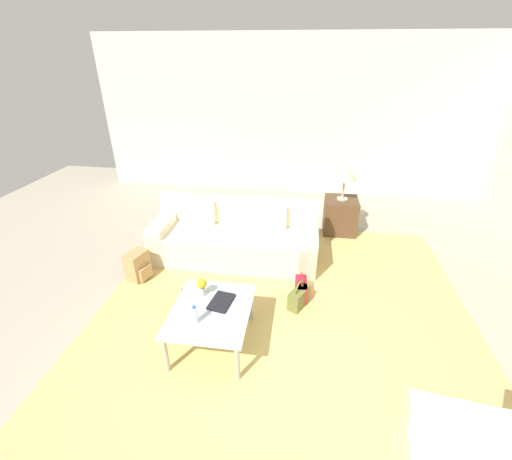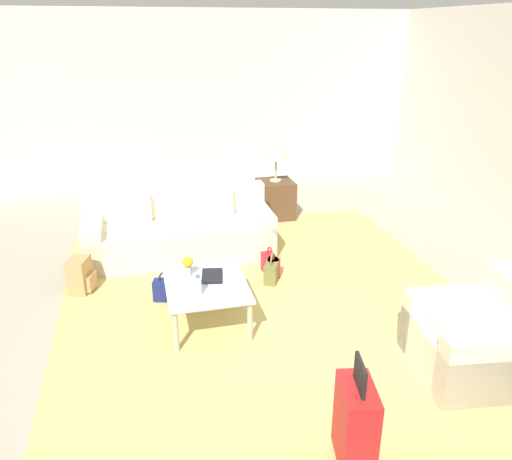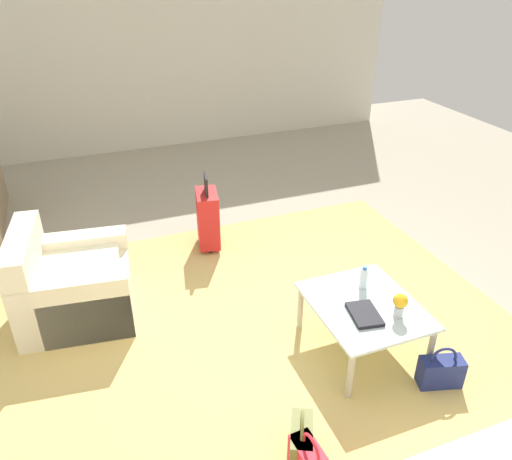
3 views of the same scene
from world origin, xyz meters
name	(u,v)px [view 1 (image 1 of 3)]	position (x,y,z in m)	size (l,w,h in m)	color
ground_plane	(254,379)	(0.00, 0.00, 0.00)	(12.00, 12.00, 0.00)	#A89E89
wall_left	(290,118)	(-5.06, 0.00, 1.55)	(0.12, 8.00, 3.10)	beige
area_rug	(280,335)	(-0.60, 0.20, 0.00)	(5.20, 4.40, 0.01)	tan
couch	(236,238)	(-2.19, -0.60, 0.29)	(0.89, 2.38, 0.83)	beige
coffee_table	(211,314)	(-0.40, -0.50, 0.39)	(0.93, 0.79, 0.45)	silver
water_bottle	(195,315)	(-0.20, -0.60, 0.54)	(0.06, 0.06, 0.20)	silver
coffee_table_book	(221,302)	(-0.52, -0.42, 0.46)	(0.30, 0.21, 0.03)	black
flower_vase	(202,286)	(-0.62, -0.65, 0.57)	(0.11, 0.11, 0.21)	#B2B7BC
side_table	(340,215)	(-3.20, 1.00, 0.29)	(0.54, 0.54, 0.59)	#513823
table_lamp	(345,173)	(-3.20, 1.00, 1.04)	(0.37, 0.37, 0.58)	#ADA899
handbag_olive	(299,297)	(-1.12, 0.38, 0.13)	(0.35, 0.27, 0.36)	olive
handbag_navy	(196,297)	(-0.95, -0.85, 0.13)	(0.22, 0.35, 0.36)	navy
handbag_red	(301,289)	(-1.29, 0.40, 0.13)	(0.33, 0.16, 0.36)	red
backpack_tan	(138,266)	(-1.40, -1.79, 0.19)	(0.35, 0.31, 0.40)	tan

